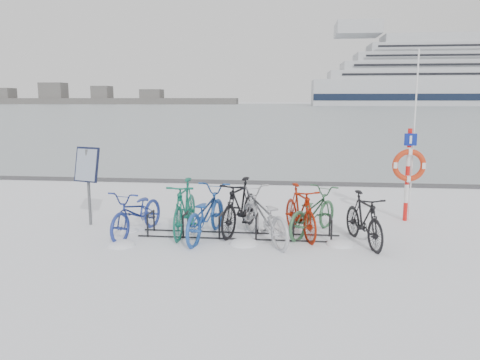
# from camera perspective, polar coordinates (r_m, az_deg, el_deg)

# --- Properties ---
(ground) EXTENTS (900.00, 900.00, 0.00)m
(ground) POSITION_cam_1_polar(r_m,az_deg,el_deg) (9.40, -0.14, -6.91)
(ground) COLOR white
(ground) RESTS_ON ground
(ice_sheet) EXTENTS (400.00, 298.00, 0.02)m
(ice_sheet) POSITION_cam_1_polar(r_m,az_deg,el_deg) (163.97, 5.95, 8.80)
(ice_sheet) COLOR #A0AEB5
(ice_sheet) RESTS_ON ground
(quay_edge) EXTENTS (400.00, 0.25, 0.10)m
(quay_edge) POSITION_cam_1_polar(r_m,az_deg,el_deg) (15.12, 2.34, -0.32)
(quay_edge) COLOR #3F3F42
(quay_edge) RESTS_ON ground
(bike_rack) EXTENTS (4.00, 0.48, 0.46)m
(bike_rack) POSITION_cam_1_polar(r_m,az_deg,el_deg) (9.35, -0.14, -5.85)
(bike_rack) COLOR black
(bike_rack) RESTS_ON ground
(info_board) EXTENTS (0.61, 0.37, 1.70)m
(info_board) POSITION_cam_1_polar(r_m,az_deg,el_deg) (10.52, -18.14, 1.25)
(info_board) COLOR #595B5E
(info_board) RESTS_ON ground
(lifebuoy_station) EXTENTS (0.73, 0.22, 3.77)m
(lifebuoy_station) POSITION_cam_1_polar(r_m,az_deg,el_deg) (10.96, 19.91, 1.69)
(lifebuoy_station) COLOR red
(lifebuoy_station) RESTS_ON ground
(cruise_ferry) EXTENTS (127.66, 24.10, 41.94)m
(cruise_ferry) POSITION_cam_1_polar(r_m,az_deg,el_deg) (221.26, 25.69, 11.10)
(cruise_ferry) COLOR silver
(cruise_ferry) RESTS_ON ground
(shoreline) EXTENTS (180.00, 12.00, 9.50)m
(shoreline) POSITION_cam_1_polar(r_m,az_deg,el_deg) (295.75, -18.60, 9.31)
(shoreline) COLOR #494949
(shoreline) RESTS_ON ground
(bike_0) EXTENTS (1.04, 1.97, 0.98)m
(bike_0) POSITION_cam_1_polar(r_m,az_deg,el_deg) (9.69, -12.40, -3.64)
(bike_0) COLOR navy
(bike_0) RESTS_ON ground
(bike_1) EXTENTS (0.54, 1.89, 1.13)m
(bike_1) POSITION_cam_1_polar(r_m,az_deg,el_deg) (9.59, -6.76, -3.15)
(bike_1) COLOR #11614B
(bike_1) RESTS_ON ground
(bike_2) EXTENTS (1.03, 2.08, 1.05)m
(bike_2) POSITION_cam_1_polar(r_m,az_deg,el_deg) (9.29, -4.24, -3.81)
(bike_2) COLOR #1C4798
(bike_2) RESTS_ON ground
(bike_3) EXTENTS (1.03, 1.97, 1.14)m
(bike_3) POSITION_cam_1_polar(r_m,az_deg,el_deg) (9.63, -0.02, -3.01)
(bike_3) COLOR black
(bike_3) RESTS_ON ground
(bike_4) EXTENTS (1.55, 2.08, 1.04)m
(bike_4) POSITION_cam_1_polar(r_m,az_deg,el_deg) (9.04, 2.93, -4.19)
(bike_4) COLOR #AAABB2
(bike_4) RESTS_ON ground
(bike_5) EXTENTS (1.04, 1.82, 1.06)m
(bike_5) POSITION_cam_1_polar(r_m,az_deg,el_deg) (9.44, 7.37, -3.61)
(bike_5) COLOR #951B06
(bike_5) RESTS_ON ground
(bike_6) EXTENTS (1.49, 1.91, 0.96)m
(bike_6) POSITION_cam_1_polar(r_m,az_deg,el_deg) (9.63, 8.84, -3.65)
(bike_6) COLOR #336640
(bike_6) RESTS_ON ground
(bike_7) EXTENTS (0.90, 1.75, 1.01)m
(bike_7) POSITION_cam_1_polar(r_m,az_deg,el_deg) (9.15, 14.87, -4.43)
(bike_7) COLOR black
(bike_7) RESTS_ON ground
(snow_drifts) EXTENTS (5.36, 1.72, 0.20)m
(snow_drifts) POSITION_cam_1_polar(r_m,az_deg,el_deg) (9.19, -0.86, -7.30)
(snow_drifts) COLOR white
(snow_drifts) RESTS_ON ground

